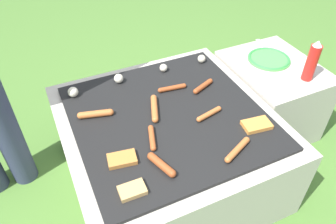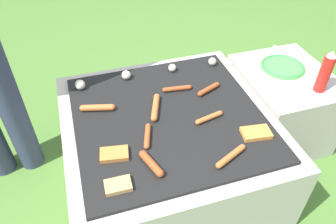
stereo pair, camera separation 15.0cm
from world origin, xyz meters
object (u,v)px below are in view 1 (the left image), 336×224
sausage_front_center (152,138)px  condiment_bottle (312,61)px  fork_utensil (262,46)px  plate_colorful (269,59)px

sausage_front_center → condiment_bottle: (0.93, 0.07, 0.10)m
fork_utensil → condiment_bottle: bearing=-89.4°
condiment_bottle → fork_utensil: size_ratio=1.30×
fork_utensil → plate_colorful: bearing=-112.9°
plate_colorful → fork_utensil: 0.16m
plate_colorful → condiment_bottle: size_ratio=1.06×
sausage_front_center → condiment_bottle: bearing=4.4°
sausage_front_center → fork_utensil: 1.03m
condiment_bottle → fork_utensil: (-0.00, 0.38, -0.11)m
fork_utensil → sausage_front_center: bearing=-154.0°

